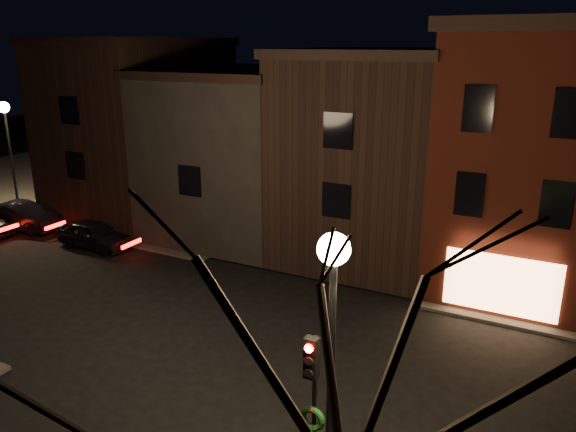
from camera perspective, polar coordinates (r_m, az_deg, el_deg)
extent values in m
plane|color=black|center=(20.09, -5.60, -11.97)|extent=(120.00, 120.00, 0.00)
cube|color=#2D2B28|center=(46.65, -12.95, 4.80)|extent=(30.00, 30.00, 0.12)
cube|color=#4A150D|center=(24.59, 22.98, 4.96)|extent=(6.00, 8.00, 10.00)
cube|color=black|center=(24.15, 24.49, 17.19)|extent=(6.50, 8.50, 0.50)
cube|color=#FEB572|center=(21.78, 20.83, -6.52)|extent=(4.00, 0.12, 2.20)
cube|color=black|center=(26.91, 9.17, 5.98)|extent=(7.00, 10.00, 9.00)
cube|color=black|center=(26.41, 9.67, 16.03)|extent=(7.30, 10.30, 0.40)
cube|color=black|center=(30.03, -4.16, 6.35)|extent=(7.50, 10.00, 8.00)
cube|color=black|center=(29.53, -4.34, 14.38)|extent=(7.80, 10.30, 0.40)
cube|color=black|center=(34.23, -14.71, 8.46)|extent=(7.00, 10.00, 9.50)
cube|color=black|center=(33.87, -15.37, 16.75)|extent=(7.30, 10.30, 0.40)
cylinder|color=black|center=(11.44, 4.28, -18.45)|extent=(0.14, 0.14, 6.00)
sphere|color=#FFD18C|center=(9.93, 4.68, -3.37)|extent=(0.60, 0.60, 0.60)
cylinder|color=black|center=(36.10, -26.24, 4.85)|extent=(0.14, 0.14, 6.00)
sphere|color=#FFD18C|center=(35.65, -26.92, 9.83)|extent=(0.60, 0.60, 0.60)
cylinder|color=black|center=(12.67, 2.67, -20.01)|extent=(0.10, 0.10, 4.00)
cube|color=black|center=(11.63, 2.39, -14.21)|extent=(0.28, 0.22, 0.90)
cylinder|color=#FF0C07|center=(11.39, 2.15, -13.29)|extent=(0.18, 0.06, 0.18)
cylinder|color=black|center=(11.54, 2.13, -14.49)|extent=(0.18, 0.06, 0.18)
cylinder|color=black|center=(11.69, 2.12, -15.66)|extent=(0.18, 0.06, 0.18)
torus|color=#0C380F|center=(12.54, 2.49, -19.87)|extent=(0.58, 0.14, 0.58)
sphere|color=#990C0C|center=(12.40, 2.46, -19.11)|extent=(0.12, 0.12, 0.12)
imported|color=black|center=(29.35, -19.07, -1.79)|extent=(4.03, 1.67, 1.37)
imported|color=black|center=(33.71, -25.44, -0.02)|extent=(4.60, 1.98, 1.47)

